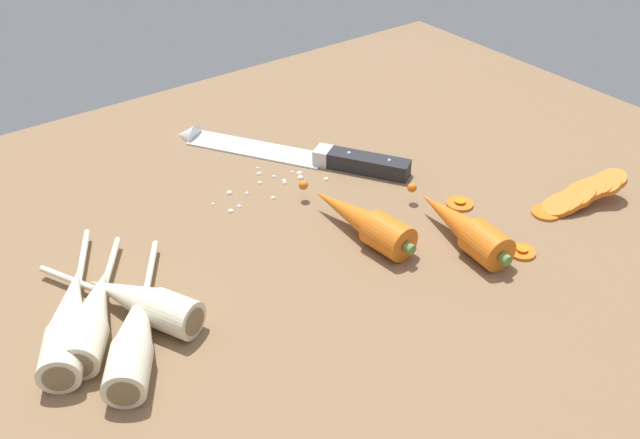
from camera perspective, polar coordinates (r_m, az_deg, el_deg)
ground_plane at (r=88.20cm, az=-0.78°, el=-1.29°), size 120.00×90.00×4.00cm
chefs_knife at (r=100.83cm, az=-2.86°, el=5.40°), size 21.46×31.10×4.18cm
whole_carrot at (r=83.88cm, az=3.29°, el=-0.03°), size 5.45×18.83×4.20cm
whole_carrot_second at (r=84.22cm, az=11.18°, el=-0.55°), size 5.64×17.89×4.20cm
parsnip_front at (r=74.73cm, az=-13.92°, el=-6.25°), size 10.84×19.23×4.00cm
parsnip_mid_left at (r=74.56cm, az=-19.13°, el=-7.46°), size 13.03×22.34×4.00cm
parsnip_mid_right at (r=71.28cm, az=-14.32°, el=-8.68°), size 14.42×20.82×4.00cm
parsnip_back at (r=74.31cm, az=-17.48°, el=-7.23°), size 13.18×18.44×4.00cm
carrot_slice_stack at (r=95.05cm, az=19.80°, el=1.83°), size 13.01×5.74×4.10cm
carrot_slice_stray_near at (r=84.94cm, az=15.61°, el=-2.37°), size 3.11×3.11×0.70cm
carrot_slice_stray_mid at (r=91.68cm, az=10.95°, el=1.32°), size 3.35×3.35×0.70cm
mince_crumbs at (r=94.66cm, az=-3.40°, el=3.08°), size 17.69×8.47×0.85cm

